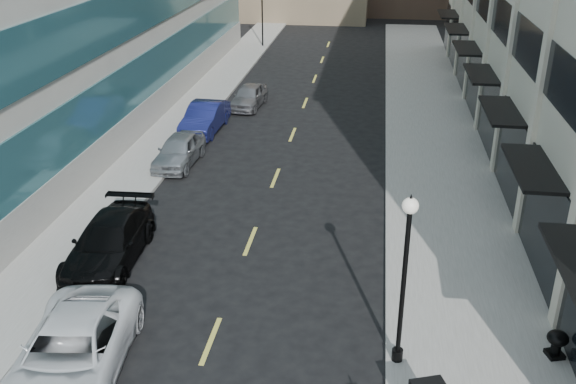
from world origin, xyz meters
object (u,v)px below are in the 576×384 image
(lamppost, at_px, (405,267))
(car_silver_sedan, at_px, (179,150))
(car_blue_sedan, at_px, (205,118))
(car_grey_sedan, at_px, (249,96))
(car_white_van, at_px, (71,353))
(car_black_pickup, at_px, (109,242))
(urn_planter, at_px, (557,341))

(lamppost, bearing_deg, car_silver_sedan, 127.23)
(car_blue_sedan, distance_m, car_grey_sedan, 5.01)
(car_white_van, bearing_deg, car_black_pickup, 96.43)
(car_white_van, bearing_deg, car_blue_sedan, 87.94)
(car_blue_sedan, bearing_deg, car_silver_sedan, -87.50)
(car_blue_sedan, height_order, lamppost, lamppost)
(car_white_van, height_order, lamppost, lamppost)
(car_silver_sedan, relative_size, lamppost, 0.85)
(car_white_van, height_order, car_silver_sedan, car_white_van)
(urn_planter, bearing_deg, car_grey_sedan, 120.19)
(car_grey_sedan, bearing_deg, car_white_van, -84.68)
(car_black_pickup, distance_m, urn_planter, 14.58)
(car_white_van, bearing_deg, car_grey_sedan, 83.55)
(car_blue_sedan, height_order, urn_planter, car_blue_sedan)
(car_silver_sedan, xyz_separation_m, lamppost, (10.10, -13.29, 2.36))
(car_black_pickup, height_order, lamppost, lamppost)
(car_blue_sedan, xyz_separation_m, car_grey_sedan, (1.51, 4.78, -0.09))
(car_grey_sedan, bearing_deg, lamppost, -64.34)
(car_silver_sedan, bearing_deg, car_blue_sedan, 92.12)
(car_black_pickup, height_order, urn_planter, car_black_pickup)
(car_grey_sedan, height_order, lamppost, lamppost)
(car_black_pickup, height_order, car_blue_sedan, car_blue_sedan)
(car_blue_sedan, bearing_deg, car_grey_sedan, 75.01)
(car_blue_sedan, distance_m, lamppost, 20.88)
(car_white_van, relative_size, car_silver_sedan, 1.36)
(lamppost, bearing_deg, urn_planter, 9.90)
(car_white_van, distance_m, car_black_pickup, 6.05)
(car_white_van, height_order, car_black_pickup, car_white_van)
(car_white_van, bearing_deg, car_silver_sedan, 89.42)
(car_black_pickup, height_order, car_grey_sedan, car_black_pickup)
(car_black_pickup, relative_size, car_blue_sedan, 1.12)
(car_silver_sedan, xyz_separation_m, urn_planter, (14.40, -12.54, -0.08))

